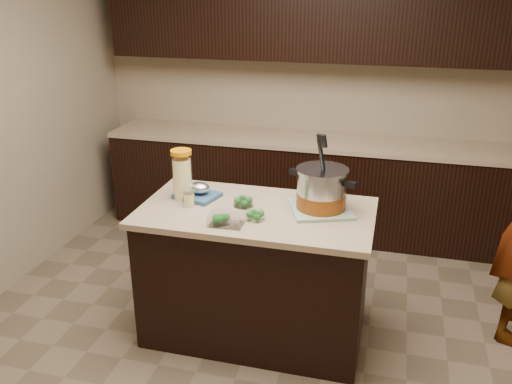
{
  "coord_description": "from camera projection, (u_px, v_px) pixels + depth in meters",
  "views": [
    {
      "loc": [
        0.79,
        -3.0,
        2.24
      ],
      "look_at": [
        0.0,
        0.0,
        1.02
      ],
      "focal_mm": 38.0,
      "sensor_mm": 36.0,
      "label": 1
    }
  ],
  "objects": [
    {
      "name": "lemonade_pitcher",
      "position": [
        182.0,
        177.0,
        3.5
      ],
      "size": [
        0.15,
        0.15,
        0.33
      ],
      "rotation": [
        0.0,
        0.0,
        0.09
      ],
      "color": "#F0E993",
      "rests_on": "island"
    },
    {
      "name": "broccoli_tub_left",
      "position": [
        243.0,
        202.0,
        3.42
      ],
      "size": [
        0.14,
        0.14,
        0.06
      ],
      "rotation": [
        0.0,
        0.0,
        0.15
      ],
      "color": "silver",
      "rests_on": "island"
    },
    {
      "name": "blue_tray",
      "position": [
        198.0,
        193.0,
        3.55
      ],
      "size": [
        0.31,
        0.28,
        0.1
      ],
      "rotation": [
        0.0,
        0.0,
        -0.26
      ],
      "color": "navy",
      "rests_on": "island"
    },
    {
      "name": "island",
      "position": [
        256.0,
        273.0,
        3.54
      ],
      "size": [
        1.46,
        0.81,
        0.9
      ],
      "color": "black",
      "rests_on": "ground"
    },
    {
      "name": "broccoli_tub_right",
      "position": [
        255.0,
        216.0,
        3.23
      ],
      "size": [
        0.14,
        0.14,
        0.05
      ],
      "rotation": [
        0.0,
        0.0,
        0.25
      ],
      "color": "silver",
      "rests_on": "island"
    },
    {
      "name": "back_cabinets",
      "position": [
        304.0,
        132.0,
        4.93
      ],
      "size": [
        3.6,
        0.63,
        2.33
      ],
      "color": "black",
      "rests_on": "ground"
    },
    {
      "name": "ground_plane",
      "position": [
        256.0,
        330.0,
        3.71
      ],
      "size": [
        4.0,
        4.0,
        0.0
      ],
      "primitive_type": "plane",
      "color": "brown",
      "rests_on": "ground"
    },
    {
      "name": "dish_towel",
      "position": [
        321.0,
        209.0,
        3.37
      ],
      "size": [
        0.46,
        0.46,
        0.02
      ],
      "primitive_type": "cube",
      "rotation": [
        0.0,
        0.0,
        0.36
      ],
      "color": "#507857",
      "rests_on": "island"
    },
    {
      "name": "stock_pot",
      "position": [
        321.0,
        191.0,
        3.32
      ],
      "size": [
        0.44,
        0.41,
        0.46
      ],
      "rotation": [
        0.0,
        0.0,
        -0.35
      ],
      "color": "#B7B7BC",
      "rests_on": "dish_towel"
    },
    {
      "name": "room_shell",
      "position": [
        256.0,
        79.0,
        3.08
      ],
      "size": [
        4.04,
        4.04,
        2.72
      ],
      "color": "tan",
      "rests_on": "ground"
    },
    {
      "name": "broccoli_tub_rect",
      "position": [
        227.0,
        219.0,
        3.17
      ],
      "size": [
        0.2,
        0.15,
        0.07
      ],
      "rotation": [
        0.0,
        0.0,
        0.02
      ],
      "color": "silver",
      "rests_on": "island"
    },
    {
      "name": "mason_jar",
      "position": [
        189.0,
        198.0,
        3.42
      ],
      "size": [
        0.08,
        0.08,
        0.13
      ],
      "rotation": [
        0.0,
        0.0,
        -0.07
      ],
      "color": "#F0E993",
      "rests_on": "island"
    }
  ]
}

